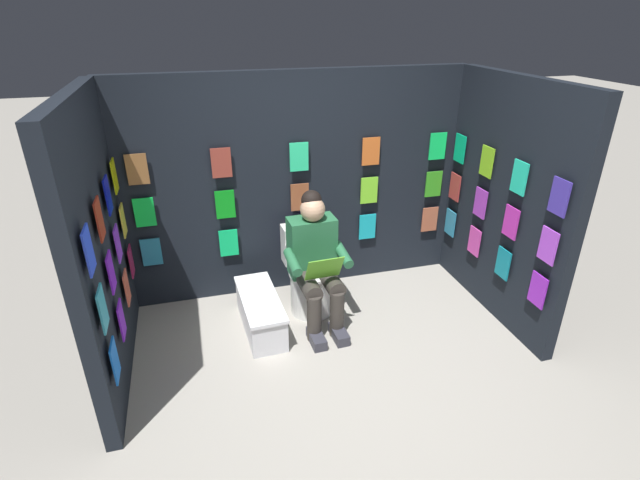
# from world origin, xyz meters

# --- Properties ---
(ground_plane) EXTENTS (30.00, 30.00, 0.00)m
(ground_plane) POSITION_xyz_m (0.00, 0.00, 0.00)
(ground_plane) COLOR #9E998E
(display_wall_back) EXTENTS (3.23, 0.14, 2.08)m
(display_wall_back) POSITION_xyz_m (0.00, -1.73, 1.04)
(display_wall_back) COLOR black
(display_wall_back) RESTS_ON ground
(display_wall_left) EXTENTS (0.14, 1.68, 2.08)m
(display_wall_left) POSITION_xyz_m (-1.62, -0.84, 1.04)
(display_wall_left) COLOR black
(display_wall_left) RESTS_ON ground
(display_wall_right) EXTENTS (0.14, 1.68, 2.08)m
(display_wall_right) POSITION_xyz_m (1.62, -0.84, 1.04)
(display_wall_right) COLOR black
(display_wall_right) RESTS_ON ground
(toilet) EXTENTS (0.41, 0.56, 0.77)m
(toilet) POSITION_xyz_m (0.02, -1.26, 0.33)
(toilet) COLOR white
(toilet) RESTS_ON ground
(person_reading) EXTENTS (0.54, 0.69, 1.19)m
(person_reading) POSITION_xyz_m (0.01, -1.03, 0.60)
(person_reading) COLOR #286B42
(person_reading) RESTS_ON ground
(comic_longbox_near) EXTENTS (0.35, 0.84, 0.32)m
(comic_longbox_near) POSITION_xyz_m (0.51, -1.04, 0.16)
(comic_longbox_near) COLOR silver
(comic_longbox_near) RESTS_ON ground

